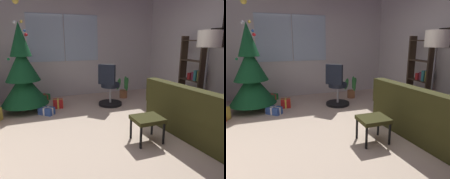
% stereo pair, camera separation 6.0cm
% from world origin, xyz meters
% --- Properties ---
extents(ground_plane, '(4.61, 5.83, 0.10)m').
position_xyz_m(ground_plane, '(0.00, 0.00, -0.05)').
color(ground_plane, beige).
extents(wall_back_with_windows, '(4.61, 0.12, 2.87)m').
position_xyz_m(wall_back_with_windows, '(-0.02, 2.96, 1.44)').
color(wall_back_with_windows, silver).
rests_on(wall_back_with_windows, ground_plane).
extents(couch, '(1.90, 2.15, 0.83)m').
position_xyz_m(couch, '(1.54, -0.52, 0.28)').
color(couch, '#313013').
rests_on(couch, ground_plane).
extents(footstool, '(0.44, 0.39, 0.39)m').
position_xyz_m(footstool, '(0.42, -0.18, 0.33)').
color(footstool, '#313013').
rests_on(footstool, ground_plane).
extents(holiday_tree, '(0.98, 0.98, 2.33)m').
position_xyz_m(holiday_tree, '(-1.36, 1.96, 0.78)').
color(holiday_tree, '#4C331E').
rests_on(holiday_tree, ground_plane).
extents(gift_box_red, '(0.23, 0.21, 0.21)m').
position_xyz_m(gift_box_red, '(-0.68, 1.93, 0.10)').
color(gift_box_red, red).
rests_on(gift_box_red, ground_plane).
extents(gift_box_green, '(0.40, 0.39, 0.16)m').
position_xyz_m(gift_box_green, '(-1.01, 2.66, 0.08)').
color(gift_box_green, '#1E722D').
rests_on(gift_box_green, ground_plane).
extents(gift_box_blue, '(0.35, 0.34, 0.16)m').
position_xyz_m(gift_box_blue, '(-0.96, 1.57, 0.08)').
color(gift_box_blue, '#2D4C99').
rests_on(gift_box_blue, ground_plane).
extents(office_chair, '(0.59, 0.59, 0.99)m').
position_xyz_m(office_chair, '(0.48, 1.69, 0.39)').
color(office_chair, black).
rests_on(office_chair, ground_plane).
extents(bookshelf, '(0.18, 0.64, 1.61)m').
position_xyz_m(bookshelf, '(2.09, 0.80, 0.71)').
color(bookshelf, '#36291D').
rests_on(bookshelf, ground_plane).
extents(floor_lamp, '(0.39, 0.39, 1.68)m').
position_xyz_m(floor_lamp, '(1.71, 0.06, 1.44)').
color(floor_lamp, slate).
rests_on(floor_lamp, ground_plane).
extents(potted_plant, '(0.42, 0.36, 0.61)m').
position_xyz_m(potted_plant, '(1.08, 2.21, 0.25)').
color(potted_plant, '#975C38').
rests_on(potted_plant, ground_plane).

